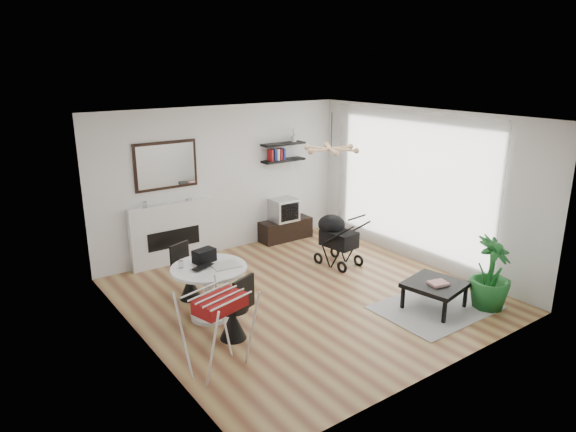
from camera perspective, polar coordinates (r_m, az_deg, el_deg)
floor at (r=7.96m, az=1.96°, el=-8.78°), size 5.00×5.00×0.00m
ceiling at (r=7.23m, az=2.17°, el=10.93°), size 5.00×5.00×0.00m
wall_back at (r=9.52m, az=-7.18°, el=3.99°), size 5.00×0.00×5.00m
wall_left at (r=6.34m, az=-16.16°, el=-3.09°), size 0.00×5.00×5.00m
wall_right at (r=9.18m, az=14.54°, el=3.10°), size 0.00×5.00×5.00m
sheer_curtain at (r=9.23m, az=13.20°, el=3.27°), size 0.04×3.60×2.60m
fireplace at (r=9.17m, az=-12.83°, el=-1.10°), size 1.50×0.17×2.16m
shelf_lower at (r=10.01m, az=-0.52°, el=6.21°), size 0.90×0.25×0.04m
shelf_upper at (r=9.96m, az=-0.52°, el=8.02°), size 0.90×0.25×0.04m
pendant_lamp at (r=7.97m, az=4.82°, el=7.44°), size 0.90×0.90×0.10m
tv_console at (r=10.30m, az=-0.27°, el=-1.51°), size 1.09×0.38×0.41m
crt_tv at (r=10.15m, az=-0.49°, el=0.72°), size 0.50×0.44×0.44m
dining_table at (r=7.19m, az=-8.70°, el=-7.50°), size 1.04×1.04×0.76m
laptop at (r=7.01m, az=-9.19°, el=-5.74°), size 0.40×0.33×0.03m
black_bag at (r=7.23m, az=-9.30°, el=-4.37°), size 0.34×0.24×0.18m
newspaper at (r=7.10m, az=-6.93°, el=-5.44°), size 0.41×0.35×0.01m
drinking_glass at (r=7.10m, az=-11.81°, el=-5.26°), size 0.06×0.06×0.10m
chair_far at (r=7.90m, az=-10.94°, el=-7.18°), size 0.44×0.46×0.85m
chair_near at (r=6.72m, az=-6.03°, el=-11.28°), size 0.47×0.48×0.89m
drying_rack at (r=5.99m, az=-7.77°, el=-12.50°), size 0.79×0.76×0.98m
stroller at (r=9.04m, az=5.41°, el=-2.80°), size 0.58×0.84×0.98m
rug at (r=7.88m, az=16.11°, el=-9.72°), size 1.69×1.22×0.01m
coffee_table at (r=7.72m, az=16.03°, el=-7.44°), size 0.89×0.89×0.39m
magazines at (r=7.64m, az=16.35°, el=-7.19°), size 0.30×0.26×0.04m
potted_plant at (r=7.92m, az=21.62°, el=-5.97°), size 0.72×0.72×1.06m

